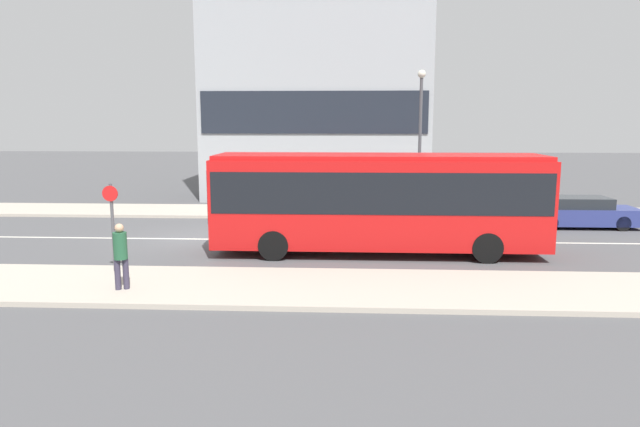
# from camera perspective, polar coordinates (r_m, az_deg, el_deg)

# --- Properties ---
(ground_plane) EXTENTS (120.00, 120.00, 0.00)m
(ground_plane) POSITION_cam_1_polar(r_m,az_deg,el_deg) (21.80, -12.33, -2.51)
(ground_plane) COLOR #4F4F51
(sidewalk_near) EXTENTS (44.00, 3.50, 0.13)m
(sidewalk_near) POSITION_cam_1_polar(r_m,az_deg,el_deg) (16.02, -18.23, -6.80)
(sidewalk_near) COLOR #B2A899
(sidewalk_near) RESTS_ON ground_plane
(sidewalk_far) EXTENTS (44.00, 3.50, 0.13)m
(sidewalk_far) POSITION_cam_1_polar(r_m,az_deg,el_deg) (27.77, -8.96, 0.23)
(sidewalk_far) COLOR #B2A899
(sidewalk_far) RESTS_ON ground_plane
(lane_centerline) EXTENTS (41.80, 0.16, 0.01)m
(lane_centerline) POSITION_cam_1_polar(r_m,az_deg,el_deg) (21.80, -12.33, -2.50)
(lane_centerline) COLOR silver
(lane_centerline) RESTS_ON ground_plane
(apartment_block_left_tower) EXTENTS (12.37, 5.06, 17.45)m
(apartment_block_left_tower) POSITION_cam_1_polar(r_m,az_deg,el_deg) (32.91, -0.37, 16.86)
(apartment_block_left_tower) COLOR #9EA3A8
(apartment_block_left_tower) RESTS_ON ground_plane
(city_bus) EXTENTS (10.79, 2.58, 3.29)m
(city_bus) POSITION_cam_1_polar(r_m,az_deg,el_deg) (18.82, 5.81, 1.65)
(city_bus) COLOR red
(city_bus) RESTS_ON ground_plane
(parked_car_0) EXTENTS (4.60, 1.74, 1.26)m
(parked_car_0) POSITION_cam_1_polar(r_m,az_deg,el_deg) (25.91, 24.44, 0.08)
(parked_car_0) COLOR navy
(parked_car_0) RESTS_ON ground_plane
(pedestrian_near_stop) EXTENTS (0.34, 0.34, 1.70)m
(pedestrian_near_stop) POSITION_cam_1_polar(r_m,az_deg,el_deg) (15.24, -19.32, -3.67)
(pedestrian_near_stop) COLOR #383347
(pedestrian_near_stop) RESTS_ON sidewalk_near
(bus_stop_sign) EXTENTS (0.44, 0.12, 2.50)m
(bus_stop_sign) POSITION_cam_1_polar(r_m,az_deg,el_deg) (17.07, -20.06, -0.63)
(bus_stop_sign) COLOR #4C4C51
(bus_stop_sign) RESTS_ON sidewalk_near
(street_lamp) EXTENTS (0.36, 0.36, 6.43)m
(street_lamp) POSITION_cam_1_polar(r_m,az_deg,el_deg) (25.87, 10.00, 8.51)
(street_lamp) COLOR #4C4C51
(street_lamp) RESTS_ON sidewalk_far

